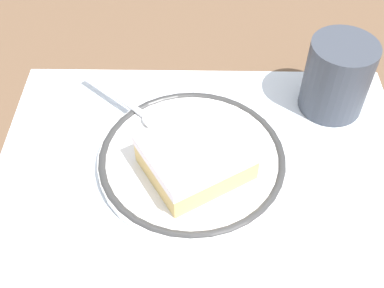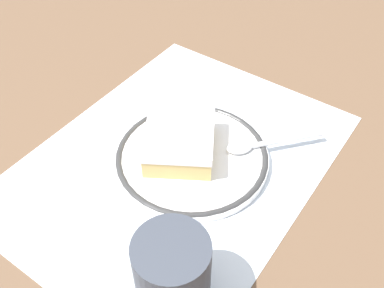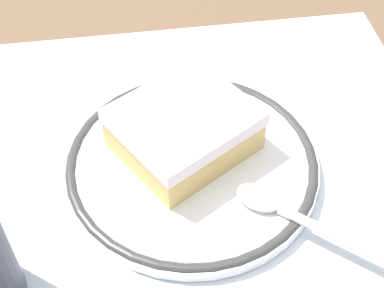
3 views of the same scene
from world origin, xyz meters
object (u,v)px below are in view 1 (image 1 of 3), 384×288
Objects in this scene: spoon at (136,109)px; plate at (192,159)px; cup at (336,81)px; cake_slice at (196,155)px.

plate is at bearing 134.74° from spoon.
spoon is 1.27× the size of cup.
cake_slice is at bearing 105.11° from plate.
plate is 2.27× the size of cup.
cake_slice is 0.11m from spoon.
plate is at bearing -74.89° from cake_slice.
cake_slice is 1.16× the size of spoon.
spoon reaches higher than plate.
cup is (-0.23, -0.03, 0.02)m from spoon.
cake_slice is (-0.00, 0.01, 0.02)m from plate.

